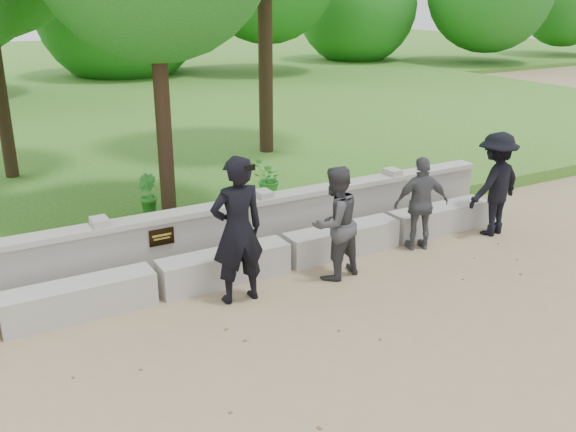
{
  "coord_description": "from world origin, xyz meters",
  "views": [
    {
      "loc": [
        -2.33,
        -5.7,
        3.92
      ],
      "look_at": [
        1.77,
        1.44,
        0.99
      ],
      "focal_mm": 40.0,
      "sensor_mm": 36.0,
      "label": 1
    }
  ],
  "objects": [
    {
      "name": "ground",
      "position": [
        0.0,
        0.0,
        0.0
      ],
      "size": [
        80.0,
        80.0,
        0.0
      ],
      "primitive_type": "plane",
      "color": "#927C5A",
      "rests_on": "ground"
    },
    {
      "name": "visitor_right",
      "position": [
        4.19,
        1.49,
        0.75
      ],
      "size": [
        0.95,
        0.63,
        1.5
      ],
      "color": "#47484D",
      "rests_on": "ground"
    },
    {
      "name": "shrub_b",
      "position": [
        0.77,
        4.55,
        0.59
      ],
      "size": [
        0.39,
        0.44,
        0.69
      ],
      "primitive_type": "imported",
      "rotation": [
        0.0,
        0.0,
        1.82
      ],
      "color": "#30892E",
      "rests_on": "lawn"
    },
    {
      "name": "visitor_mid",
      "position": [
        5.69,
        1.4,
        0.87
      ],
      "size": [
        1.2,
        0.8,
        1.74
      ],
      "color": "black",
      "rests_on": "ground"
    },
    {
      "name": "visitor_left",
      "position": [
        2.43,
        1.27,
        0.82
      ],
      "size": [
        0.91,
        0.77,
        1.64
      ],
      "color": "#38383C",
      "rests_on": "ground"
    },
    {
      "name": "man_main",
      "position": [
        0.93,
        1.29,
        0.99
      ],
      "size": [
        0.73,
        0.65,
        1.98
      ],
      "color": "black",
      "rests_on": "ground"
    },
    {
      "name": "concrete_bench",
      "position": [
        0.0,
        1.9,
        0.22
      ],
      "size": [
        11.9,
        0.45,
        0.45
      ],
      "color": "#A7A49D",
      "rests_on": "ground"
    },
    {
      "name": "lawn",
      "position": [
        0.0,
        14.0,
        0.12
      ],
      "size": [
        40.0,
        22.0,
        0.25
      ],
      "primitive_type": "cube",
      "color": "#2A5A1F",
      "rests_on": "ground"
    },
    {
      "name": "parapet_wall",
      "position": [
        0.0,
        2.6,
        0.46
      ],
      "size": [
        12.5,
        0.35,
        0.9
      ],
      "color": "#9D9B94",
      "rests_on": "ground"
    },
    {
      "name": "shrub_c",
      "position": [
        3.03,
        4.38,
        0.58
      ],
      "size": [
        0.78,
        0.74,
        0.67
      ],
      "primitive_type": "imported",
      "rotation": [
        0.0,
        0.0,
        3.63
      ],
      "color": "#30892E",
      "rests_on": "lawn"
    }
  ]
}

